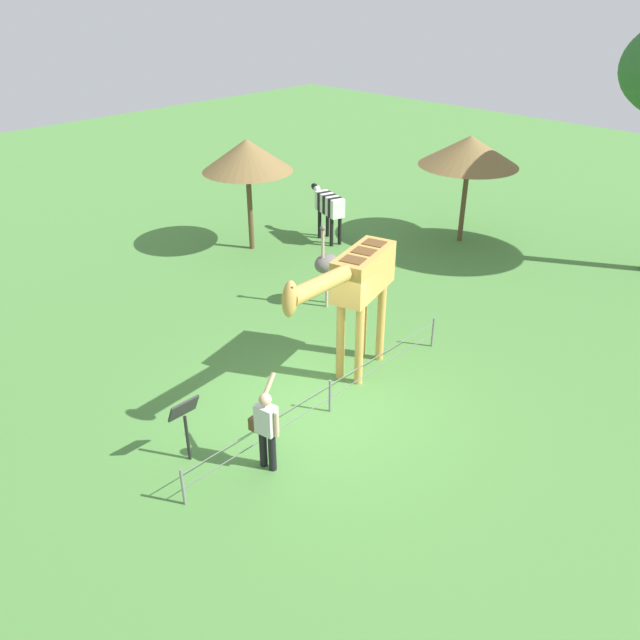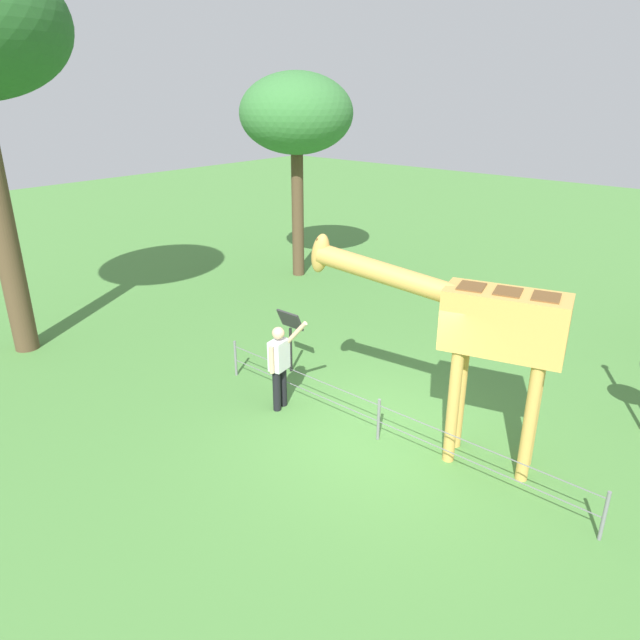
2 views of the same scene
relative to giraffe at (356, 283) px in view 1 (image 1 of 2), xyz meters
The scene contains 9 objects.
ground_plane 2.60m from the giraffe, 14.97° to the left, with size 60.00×60.00×0.00m, color #4C843D.
giraffe is the anchor object (origin of this frame).
visitor 3.60m from the giraffe, 14.54° to the left, with size 0.62×0.57×1.72m.
zebra 8.00m from the giraffe, 132.70° to the right, with size 0.83×1.81×1.66m.
ostrich 3.54m from the giraffe, 126.49° to the right, with size 0.70×0.56×2.25m.
shade_hut_near 7.83m from the giraffe, 114.15° to the right, with size 2.74×2.74×3.45m.
shade_hut_far 8.84m from the giraffe, 161.96° to the right, with size 3.09×3.09×3.39m.
info_sign 4.30m from the giraffe, ahead, with size 0.56×0.21×1.32m.
wire_fence 2.29m from the giraffe, 22.00° to the left, with size 7.05×0.05×0.75m.
Camera 1 is at (7.43, 7.09, 7.71)m, focal length 35.30 mm.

